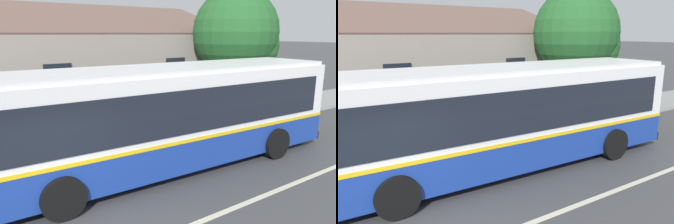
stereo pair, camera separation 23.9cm
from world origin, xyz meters
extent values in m
cube|color=gray|center=(0.00, 6.00, 0.07)|extent=(60.00, 3.00, 0.15)
cube|color=black|center=(2.29, 8.38, 2.15)|extent=(1.10, 0.06, 1.30)
cube|color=black|center=(8.02, 8.38, 2.15)|extent=(1.10, 0.06, 1.30)
cube|color=#4C3323|center=(3.11, 8.38, 1.05)|extent=(1.00, 0.06, 2.10)
cube|color=navy|center=(3.59, 2.90, 0.72)|extent=(11.73, 2.91, 0.88)
cube|color=gold|center=(3.59, 2.90, 1.21)|extent=(11.75, 2.93, 0.10)
cube|color=white|center=(3.59, 2.90, 2.09)|extent=(11.73, 2.91, 1.66)
cube|color=white|center=(3.59, 2.90, 2.98)|extent=(11.49, 2.78, 0.12)
cube|color=black|center=(3.63, 4.16, 1.99)|extent=(10.71, 0.41, 1.16)
cube|color=black|center=(3.54, 1.64, 1.99)|extent=(10.71, 0.41, 1.16)
cube|color=black|center=(9.42, 2.69, 1.99)|extent=(0.12, 2.20, 1.16)
cube|color=black|center=(9.42, 2.69, 2.78)|extent=(0.10, 1.75, 0.24)
cube|color=black|center=(9.44, 2.69, 0.40)|extent=(0.17, 2.50, 0.28)
cube|color=#197233|center=(2.18, 4.22, 0.72)|extent=(3.26, 0.15, 0.62)
cube|color=black|center=(8.17, 4.01, 1.42)|extent=(0.90, 0.06, 2.30)
cylinder|color=black|center=(7.24, 4.02, 0.50)|extent=(1.01, 0.32, 1.00)
cylinder|color=black|center=(7.15, 1.52, 0.50)|extent=(1.01, 0.32, 1.00)
cylinder|color=black|center=(0.43, 4.26, 0.50)|extent=(1.01, 0.32, 1.00)
cylinder|color=black|center=(0.34, 1.76, 0.50)|extent=(1.01, 0.32, 1.00)
cube|color=#4C4C4C|center=(0.39, 5.49, 0.60)|extent=(1.56, 0.10, 0.04)
cube|color=#4C4C4C|center=(0.39, 5.35, 0.60)|extent=(1.56, 0.10, 0.04)
cube|color=#4C4C4C|center=(0.39, 5.21, 0.60)|extent=(1.56, 0.10, 0.04)
cube|color=#4C4C4C|center=(0.39, 5.08, 0.90)|extent=(1.56, 0.04, 0.10)
cube|color=#4C4C4C|center=(0.39, 5.08, 1.04)|extent=(1.56, 0.04, 0.10)
cube|color=black|center=(1.02, 5.35, 0.38)|extent=(0.08, 0.43, 0.45)
cube|color=black|center=(-0.23, 5.35, 0.38)|extent=(0.08, 0.43, 0.45)
cylinder|color=#4C3828|center=(10.57, 6.93, 1.34)|extent=(0.28, 0.28, 2.68)
sphere|color=#235B28|center=(10.57, 6.93, 4.04)|extent=(4.18, 4.18, 4.18)
sphere|color=#235B28|center=(11.24, 6.70, 3.41)|extent=(3.07, 3.07, 3.07)
camera|label=1|loc=(-1.41, -4.83, 3.95)|focal=35.00mm
camera|label=2|loc=(-1.21, -4.96, 3.95)|focal=35.00mm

